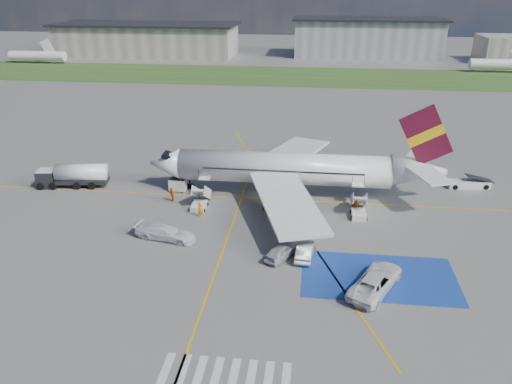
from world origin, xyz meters
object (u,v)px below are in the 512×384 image
at_px(car_silver_b, 305,251).
at_px(van_white_b, 165,230).
at_px(gpu_cart, 178,185).
at_px(van_white_a, 376,278).
at_px(airliner, 296,169).
at_px(belt_loader, 469,184).
at_px(car_silver_a, 281,252).
at_px(fuel_tanker, 74,177).

relative_size(car_silver_b, van_white_b, 0.87).
bearing_deg(car_silver_b, gpu_cart, -36.13).
relative_size(gpu_cart, van_white_a, 0.37).
bearing_deg(gpu_cart, airliner, 7.94).
xyz_separation_m(belt_loader, van_white_a, (-14.37, -24.93, 0.66)).
height_order(airliner, car_silver_a, airliner).
bearing_deg(van_white_a, van_white_b, 9.77).
height_order(airliner, gpu_cart, airliner).
bearing_deg(belt_loader, van_white_b, -159.65).
bearing_deg(fuel_tanker, car_silver_a, -35.95).
bearing_deg(car_silver_a, fuel_tanker, 1.53).
bearing_deg(car_silver_a, belt_loader, -108.54).
distance_m(belt_loader, van_white_a, 28.78).
bearing_deg(belt_loader, car_silver_a, -144.99).
relative_size(car_silver_a, van_white_a, 0.71).
xyz_separation_m(gpu_cart, car_silver_a, (14.25, -14.93, -0.07)).
height_order(belt_loader, van_white_b, van_white_b).
distance_m(car_silver_a, van_white_a, 9.57).
xyz_separation_m(car_silver_b, van_white_b, (-14.57, 1.98, 0.26)).
height_order(airliner, fuel_tanker, airliner).
relative_size(van_white_a, van_white_b, 1.17).
bearing_deg(car_silver_b, van_white_a, 148.27).
relative_size(gpu_cart, van_white_b, 0.44).
distance_m(car_silver_b, van_white_b, 14.71).
bearing_deg(airliner, belt_loader, 12.54).
relative_size(car_silver_a, van_white_b, 0.84).
bearing_deg(van_white_b, car_silver_a, -89.88).
xyz_separation_m(airliner, fuel_tanker, (-28.69, -0.84, -2.12)).
relative_size(fuel_tanker, gpu_cart, 4.20).
bearing_deg(airliner, gpu_cart, -177.01).
bearing_deg(van_white_b, airliner, -32.88).
relative_size(fuel_tanker, car_silver_a, 2.20).
height_order(fuel_tanker, car_silver_a, fuel_tanker).
height_order(gpu_cart, car_silver_a, gpu_cart).
distance_m(airliner, fuel_tanker, 28.78).
xyz_separation_m(car_silver_a, van_white_a, (8.57, -4.26, 0.38)).
relative_size(car_silver_a, car_silver_b, 0.96).
xyz_separation_m(car_silver_a, van_white_b, (-12.29, 2.43, 0.27)).
bearing_deg(van_white_a, fuel_tanker, -0.01).
xyz_separation_m(fuel_tanker, van_white_b, (15.79, -12.44, -0.30)).
distance_m(airliner, belt_loader, 23.06).
xyz_separation_m(fuel_tanker, gpu_cart, (13.83, 0.07, -0.50)).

